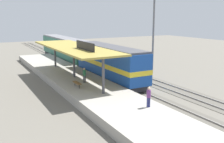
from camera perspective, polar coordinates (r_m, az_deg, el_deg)
name	(u,v)px	position (r m, az deg, el deg)	size (l,w,h in m)	color
ground_plane	(120,78)	(35.70, 1.76, -1.45)	(120.00, 120.00, 0.00)	#666056
track_near	(107,79)	(34.75, -1.09, -1.77)	(3.20, 110.00, 0.16)	#565249
track_far	(136,76)	(37.05, 5.23, -0.94)	(3.20, 110.00, 0.16)	#565249
platform	(75,80)	(32.84, -8.22, -1.96)	(6.00, 44.00, 0.90)	#9E998E
station_canopy	(74,48)	(32.01, -8.38, 5.11)	(5.20, 18.00, 4.70)	#47474C
platform_bench	(77,83)	(28.04, -7.69, -2.50)	(0.44, 1.70, 0.50)	#333338
locomotive	(109,63)	(33.66, -0.56, 1.92)	(2.93, 14.43, 4.44)	#28282D
passenger_carriage_single	(65,49)	(50.10, -10.37, 4.97)	(2.90, 20.00, 4.24)	#28282D
light_mast	(154,16)	(38.32, 9.18, 12.01)	(1.10, 1.10, 11.70)	slate
person_waiting	(149,96)	(21.81, 8.04, -5.38)	(0.34, 0.34, 1.71)	navy
person_walking	(84,74)	(29.68, -6.08, -0.63)	(0.34, 0.34, 1.71)	#4C4C51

